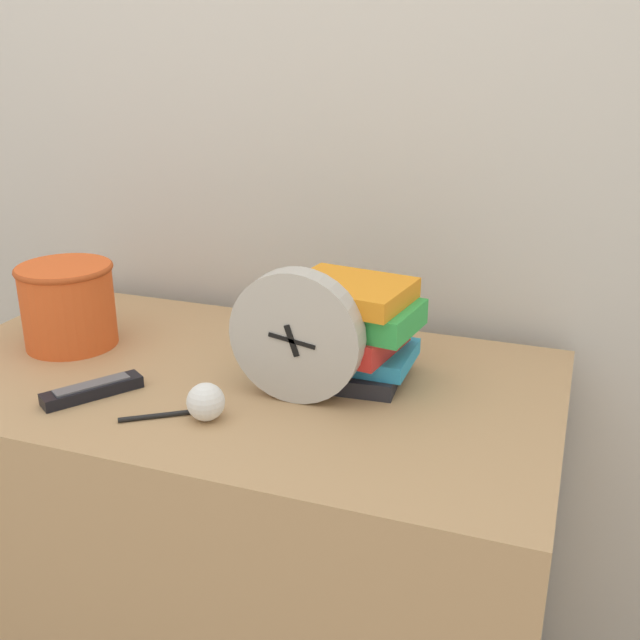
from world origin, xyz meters
TOP-DOWN VIEW (x-y plane):
  - wall_back at (0.00, 0.70)m, footprint 6.00×0.04m
  - desk at (0.00, 0.32)m, footprint 1.13×0.63m
  - desk_clock at (0.14, 0.27)m, footprint 0.22×0.04m
  - book_stack at (0.19, 0.38)m, footprint 0.25×0.19m
  - basket at (-0.35, 0.34)m, footprint 0.18×0.18m
  - tv_remote at (-0.18, 0.16)m, footprint 0.12×0.16m
  - crumpled_paper_ball at (0.03, 0.15)m, footprint 0.06×0.06m
  - pen at (-0.04, 0.13)m, footprint 0.10×0.07m

SIDE VIEW (x-z plane):
  - desk at x=0.00m, z-range 0.00..0.78m
  - pen at x=-0.04m, z-range 0.78..0.78m
  - tv_remote at x=-0.18m, z-range 0.77..0.80m
  - crumpled_paper_ball at x=0.03m, z-range 0.78..0.84m
  - basket at x=-0.35m, z-range 0.78..0.94m
  - book_stack at x=0.19m, z-range 0.78..0.95m
  - desk_clock at x=0.14m, z-range 0.78..1.00m
  - wall_back at x=0.00m, z-range 0.00..2.40m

